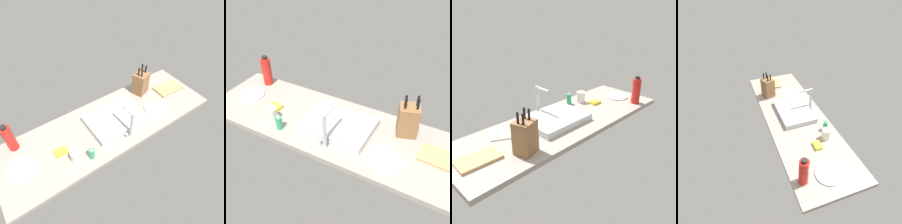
# 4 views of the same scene
# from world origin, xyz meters

# --- Properties ---
(countertop_slab) EXTENTS (1.77, 0.57, 0.04)m
(countertop_slab) POSITION_xyz_m (0.00, 0.00, 0.02)
(countertop_slab) COLOR gray
(countertop_slab) RESTS_ON ground
(sink_basin) EXTENTS (0.45, 0.32, 0.05)m
(sink_basin) POSITION_xyz_m (-0.06, 0.01, 0.06)
(sink_basin) COLOR #B7BABF
(sink_basin) RESTS_ON countertop_slab
(faucet) EXTENTS (0.06, 0.14, 0.24)m
(faucet) POSITION_xyz_m (-0.07, 0.18, 0.18)
(faucet) COLOR #B7BABF
(faucet) RESTS_ON countertop_slab
(knife_block) EXTENTS (0.15, 0.14, 0.27)m
(knife_block) POSITION_xyz_m (-0.46, -0.15, 0.14)
(knife_block) COLOR brown
(knife_block) RESTS_ON countertop_slab
(cutting_board) EXTENTS (0.26, 0.16, 0.02)m
(cutting_board) POSITION_xyz_m (-0.70, -0.03, 0.04)
(cutting_board) COLOR tan
(cutting_board) RESTS_ON countertop_slab
(soap_bottle) EXTENTS (0.04, 0.04, 0.12)m
(soap_bottle) POSITION_xyz_m (0.27, 0.19, 0.08)
(soap_bottle) COLOR #2D9966
(soap_bottle) RESTS_ON countertop_slab
(water_bottle) EXTENTS (0.07, 0.07, 0.24)m
(water_bottle) POSITION_xyz_m (0.69, -0.20, 0.15)
(water_bottle) COLOR red
(water_bottle) RESTS_ON countertop_slab
(dinner_plate) EXTENTS (0.20, 0.20, 0.01)m
(dinner_plate) POSITION_xyz_m (0.70, -0.01, 0.04)
(dinner_plate) COLOR silver
(dinner_plate) RESTS_ON countertop_slab
(dish_towel) EXTENTS (0.26, 0.24, 0.01)m
(dish_towel) POSITION_xyz_m (-0.42, 0.13, 0.04)
(dish_towel) COLOR white
(dish_towel) RESTS_ON countertop_slab
(coffee_mug) EXTENTS (0.07, 0.07, 0.10)m
(coffee_mug) POSITION_xyz_m (0.37, 0.14, 0.08)
(coffee_mug) COLOR silver
(coffee_mug) RESTS_ON countertop_slab
(dish_sponge) EXTENTS (0.09, 0.06, 0.02)m
(dish_sponge) POSITION_xyz_m (0.43, 0.03, 0.05)
(dish_sponge) COLOR yellow
(dish_sponge) RESTS_ON countertop_slab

